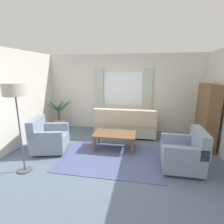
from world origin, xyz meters
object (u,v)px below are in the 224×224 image
object	(u,v)px
armchair_left	(48,138)
bookshelf	(205,120)
coffee_table	(115,135)
armchair_right	(185,153)
potted_plant	(59,116)
couch	(125,125)
standing_lamp	(15,95)

from	to	relation	value
armchair_left	bookshelf	bearing A→B (deg)	-89.99
coffee_table	armchair_right	bearing A→B (deg)	-23.22
armchair_left	coffee_table	bearing A→B (deg)	-89.61
armchair_right	potted_plant	world-z (taller)	potted_plant
couch	standing_lamp	distance (m)	3.26
couch	standing_lamp	world-z (taller)	standing_lamp
coffee_table	potted_plant	distance (m)	2.54
armchair_left	armchair_right	distance (m)	3.31
couch	bookshelf	xyz separation A→B (m)	(2.18, -0.46, 0.41)
armchair_right	potted_plant	distance (m)	4.29
potted_plant	armchair_right	bearing A→B (deg)	-26.74
potted_plant	bookshelf	size ratio (longest dim) A/B	0.68
potted_plant	armchair_left	bearing A→B (deg)	-72.34
armchair_left	potted_plant	world-z (taller)	potted_plant
bookshelf	standing_lamp	distance (m)	4.55
couch	bookshelf	bearing A→B (deg)	168.17
couch	coffee_table	bearing A→B (deg)	79.66
couch	armchair_left	size ratio (longest dim) A/B	1.89
potted_plant	bookshelf	bearing A→B (deg)	-8.61
potted_plant	bookshelf	distance (m)	4.63
bookshelf	armchair_right	bearing A→B (deg)	148.83
coffee_table	potted_plant	world-z (taller)	potted_plant
couch	potted_plant	bearing A→B (deg)	-5.65
armchair_left	standing_lamp	xyz separation A→B (m)	(0.01, -0.97, 1.25)
armchair_right	coffee_table	xyz separation A→B (m)	(-1.61, 0.69, 0.03)
standing_lamp	armchair_left	bearing A→B (deg)	90.65
coffee_table	bookshelf	bearing A→B (deg)	12.96
armchair_left	standing_lamp	world-z (taller)	standing_lamp
bookshelf	standing_lamp	bearing A→B (deg)	115.45
armchair_right	standing_lamp	bearing A→B (deg)	-77.47
coffee_table	potted_plant	size ratio (longest dim) A/B	0.94
armchair_right	standing_lamp	size ratio (longest dim) A/B	0.48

